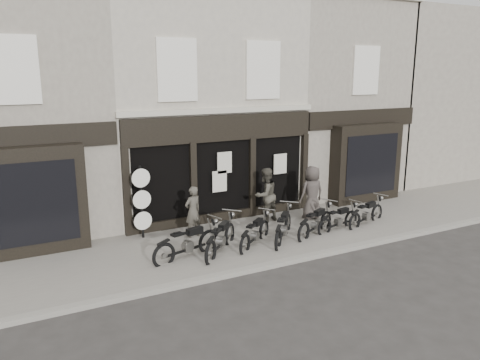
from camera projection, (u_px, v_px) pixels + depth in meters
name	position (u px, v px, depth m)	size (l,w,h in m)	color
ground_plane	(264.00, 249.00, 14.42)	(90.00, 90.00, 0.00)	#2D2B28
pavement	(250.00, 239.00, 15.18)	(30.00, 4.20, 0.12)	slate
kerb	(286.00, 262.00, 13.32)	(30.00, 0.25, 0.13)	gray
central_building	(190.00, 104.00, 18.64)	(7.30, 6.22, 8.34)	#BBB2A0
neighbour_left	(15.00, 112.00, 15.75)	(5.60, 6.73, 8.34)	#9E9585
neighbour_right	(320.00, 101.00, 21.46)	(5.60, 6.73, 8.34)	#9E9585
filler_right	(441.00, 96.00, 25.19)	(11.00, 6.00, 8.20)	#9E9585
motorcycle_0	(188.00, 246.00, 13.50)	(2.30, 0.97, 1.13)	black
motorcycle_1	(221.00, 241.00, 13.89)	(1.86, 1.84, 1.13)	black
motorcycle_2	(255.00, 235.00, 14.50)	(1.82, 1.49, 1.02)	black
motorcycle_3	(283.00, 229.00, 14.90)	(1.79, 1.86, 1.11)	black
motorcycle_4	(316.00, 224.00, 15.44)	(2.07, 1.24, 1.07)	black
motorcycle_5	(339.00, 221.00, 15.89)	(2.01, 0.72, 0.98)	black
motorcycle_6	(366.00, 216.00, 16.45)	(2.08, 0.92, 1.03)	black
man_left	(193.00, 212.00, 15.04)	(0.61, 0.40, 1.68)	#454138
man_centre	(265.00, 195.00, 16.54)	(0.95, 0.74, 1.95)	#423F36
man_right	(312.00, 193.00, 16.86)	(0.95, 0.62, 1.95)	#403935
advert_sign_post	(142.00, 205.00, 14.85)	(0.61, 0.39, 2.48)	black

